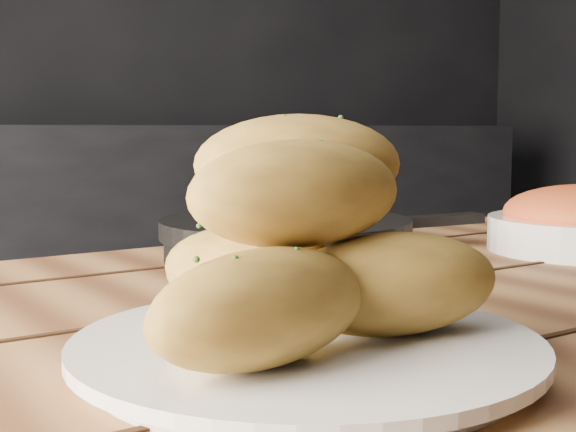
% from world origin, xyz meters
% --- Properties ---
extents(counter, '(2.80, 0.60, 0.90)m').
position_xyz_m(counter, '(0.00, 1.70, 0.45)').
color(counter, black).
rests_on(counter, ground).
extents(plate, '(0.29, 0.29, 0.02)m').
position_xyz_m(plate, '(-0.70, -0.21, 0.76)').
color(plate, white).
rests_on(plate, table).
extents(bread_rolls, '(0.25, 0.21, 0.13)m').
position_xyz_m(bread_rolls, '(-0.70, -0.21, 0.82)').
color(bread_rolls, '#AB832F').
rests_on(bread_rolls, plate).
extents(skillet, '(0.41, 0.27, 0.05)m').
position_xyz_m(skillet, '(-0.48, 0.12, 0.77)').
color(skillet, black).
rests_on(skillet, table).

